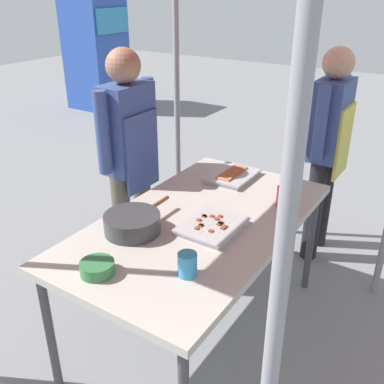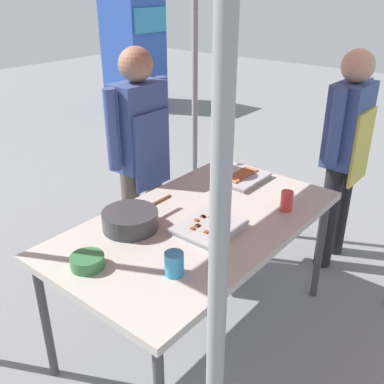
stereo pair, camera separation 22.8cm
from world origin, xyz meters
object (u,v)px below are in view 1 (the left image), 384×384
Objects in this scene: stall_table at (200,228)px; drink_cup_by_wok at (282,196)px; condiment_bowl at (97,268)px; customer_nearby at (328,140)px; tray_meat_skewers at (212,226)px; vendor_woman at (129,150)px; tray_grilled_sausages at (232,175)px; drink_cup_near_edge at (187,264)px; cooking_wok at (133,222)px; neighbor_stall_left at (96,53)px.

drink_cup_by_wok is at bearing -37.17° from stall_table.
customer_nearby is at bearing -12.29° from condiment_bowl.
vendor_woman is (0.33, 0.81, 0.14)m from tray_meat_skewers.
drink_cup_by_wok is 0.83m from customer_nearby.
tray_grilled_sausages reaches higher than tray_meat_skewers.
stall_table is at bearing 63.80° from tray_meat_skewers.
customer_nearby reaches higher than condiment_bowl.
drink_cup_near_edge reaches higher than tray_grilled_sausages.
cooking_wok is 0.37m from condiment_bowl.
tray_meat_skewers is 0.48m from drink_cup_by_wok.
drink_cup_near_edge is (-0.44, -0.21, 0.11)m from stall_table.
cooking_wok is (-0.23, 0.32, 0.03)m from tray_meat_skewers.
neighbor_stall_left reaches higher than tray_meat_skewers.
drink_cup_by_wok is at bearing -179.13° from customer_nearby.
drink_cup_near_edge is 0.07× the size of customer_nearby.
stall_table is at bearing 166.89° from customer_nearby.
condiment_bowl reaches higher than tray_grilled_sausages.
cooking_wok is 2.95× the size of condiment_bowl.
cooking_wok is (-0.28, 0.22, 0.10)m from stall_table.
neighbor_stall_left is (3.15, 4.45, 0.04)m from drink_cup_by_wok.
vendor_woman is 0.91× the size of neighbor_stall_left.
drink_cup_near_edge is (-0.16, -0.43, 0.00)m from cooking_wok.
tray_meat_skewers is (-0.05, -0.10, 0.07)m from stall_table.
tray_grilled_sausages is 2.21× the size of condiment_bowl.
drink_cup_near_edge is 0.95× the size of drink_cup_by_wok.
drink_cup_by_wok is 1.02m from vendor_woman.
vendor_woman is 1.37m from customer_nearby.
tray_grilled_sausages is 0.68m from vendor_woman.
vendor_woman is at bearing 52.01° from drink_cup_near_edge.
drink_cup_near_edge is (0.20, -0.33, 0.03)m from condiment_bowl.
tray_grilled_sausages is at bearing 19.38° from tray_meat_skewers.
neighbor_stall_left is at bearing 49.55° from stall_table.
vendor_woman is (-0.29, 0.59, 0.14)m from tray_grilled_sausages.
cooking_wok is at bearing 15.64° from condiment_bowl.
stall_table is 0.79m from vendor_woman.
customer_nearby is at bearing -2.55° from drink_cup_near_edge.
drink_cup_by_wok is (1.03, -0.42, 0.03)m from condiment_bowl.
neighbor_stall_left reaches higher than drink_cup_near_edge.
drink_cup_near_edge is at bearing 52.01° from vendor_woman.
drink_cup_near_edge is 1.17m from vendor_woman.
vendor_woman is at bearing 96.35° from drink_cup_by_wok.
drink_cup_near_edge is at bearing -154.35° from stall_table.
vendor_woman is at bearing -133.43° from neighbor_stall_left.
tray_grilled_sausages is at bearing -0.13° from condiment_bowl.
vendor_woman reaches higher than tray_grilled_sausages.
neighbor_stall_left is (3.26, 3.45, -0.06)m from vendor_woman.
vendor_woman is (0.92, 0.59, 0.13)m from condiment_bowl.
cooking_wok is 4.16× the size of drink_cup_near_edge.
customer_nearby reaches higher than cooking_wok.
customer_nearby reaches higher than tray_meat_skewers.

